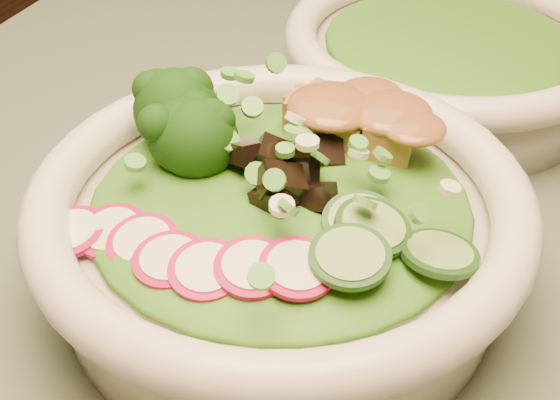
% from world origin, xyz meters
% --- Properties ---
extents(salad_bowl, '(0.28, 0.28, 0.08)m').
position_xyz_m(salad_bowl, '(-0.22, -0.00, 0.79)').
color(salad_bowl, silver).
rests_on(salad_bowl, dining_table).
extents(side_bowl, '(0.26, 0.26, 0.07)m').
position_xyz_m(side_bowl, '(-0.18, 0.24, 0.79)').
color(side_bowl, silver).
rests_on(side_bowl, dining_table).
extents(lettuce_bed, '(0.21, 0.21, 0.02)m').
position_xyz_m(lettuce_bed, '(-0.22, -0.00, 0.81)').
color(lettuce_bed, '#2A5B13').
rests_on(lettuce_bed, salad_bowl).
extents(side_lettuce, '(0.17, 0.17, 0.02)m').
position_xyz_m(side_lettuce, '(-0.18, 0.24, 0.81)').
color(side_lettuce, '#2A5B13').
rests_on(side_lettuce, side_bowl).
extents(broccoli_florets, '(0.09, 0.08, 0.05)m').
position_xyz_m(broccoli_florets, '(-0.28, 0.01, 0.83)').
color(broccoli_florets, black).
rests_on(broccoli_florets, salad_bowl).
extents(radish_slices, '(0.12, 0.05, 0.02)m').
position_xyz_m(radish_slices, '(-0.24, -0.07, 0.82)').
color(radish_slices, '#A90D3D').
rests_on(radish_slices, salad_bowl).
extents(cucumber_slices, '(0.08, 0.08, 0.04)m').
position_xyz_m(cucumber_slices, '(-0.15, -0.03, 0.82)').
color(cucumber_slices, '#81A45B').
rests_on(cucumber_slices, salad_bowl).
extents(mushroom_heap, '(0.08, 0.08, 0.04)m').
position_xyz_m(mushroom_heap, '(-0.21, 0.01, 0.83)').
color(mushroom_heap, black).
rests_on(mushroom_heap, salad_bowl).
extents(tofu_cubes, '(0.10, 0.07, 0.04)m').
position_xyz_m(tofu_cubes, '(-0.19, 0.06, 0.82)').
color(tofu_cubes, '#AA6B38').
rests_on(tofu_cubes, salad_bowl).
extents(peanut_sauce, '(0.07, 0.06, 0.02)m').
position_xyz_m(peanut_sauce, '(-0.19, 0.06, 0.84)').
color(peanut_sauce, brown).
rests_on(peanut_sauce, tofu_cubes).
extents(scallion_garnish, '(0.20, 0.20, 0.02)m').
position_xyz_m(scallion_garnish, '(-0.22, -0.00, 0.84)').
color(scallion_garnish, '#53A63A').
rests_on(scallion_garnish, salad_bowl).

